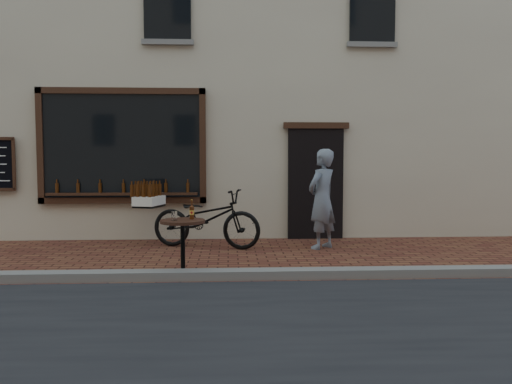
{
  "coord_description": "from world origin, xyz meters",
  "views": [
    {
      "loc": [
        0.18,
        -6.42,
        1.63
      ],
      "look_at": [
        0.59,
        1.2,
        1.1
      ],
      "focal_mm": 35.0,
      "sensor_mm": 36.0,
      "label": 1
    }
  ],
  "objects": [
    {
      "name": "ground",
      "position": [
        0.0,
        0.0,
        0.0
      ],
      "size": [
        90.0,
        90.0,
        0.0
      ],
      "primitive_type": "plane",
      "color": "#54251B",
      "rests_on": "ground"
    },
    {
      "name": "kerb",
      "position": [
        0.0,
        0.2,
        0.06
      ],
      "size": [
        90.0,
        0.25,
        0.12
      ],
      "primitive_type": "cube",
      "color": "slate",
      "rests_on": "ground"
    },
    {
      "name": "shop_building",
      "position": [
        0.0,
        6.5,
        5.0
      ],
      "size": [
        28.0,
        6.2,
        10.0
      ],
      "color": "beige",
      "rests_on": "ground"
    },
    {
      "name": "cargo_bicycle",
      "position": [
        -0.28,
        2.55,
        0.54
      ],
      "size": [
        2.46,
        1.31,
        1.14
      ],
      "rotation": [
        0.0,
        0.0,
        1.27
      ],
      "color": "black",
      "rests_on": "ground"
    },
    {
      "name": "bistro_table",
      "position": [
        -0.45,
        0.35,
        0.56
      ],
      "size": [
        0.61,
        0.61,
        1.05
      ],
      "color": "black",
      "rests_on": "ground"
    },
    {
      "name": "pedestrian",
      "position": [
        1.83,
        2.36,
        0.89
      ],
      "size": [
        0.76,
        0.76,
        1.78
      ],
      "primitive_type": "imported",
      "rotation": [
        0.0,
        0.0,
        3.91
      ],
      "color": "slate",
      "rests_on": "ground"
    }
  ]
}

